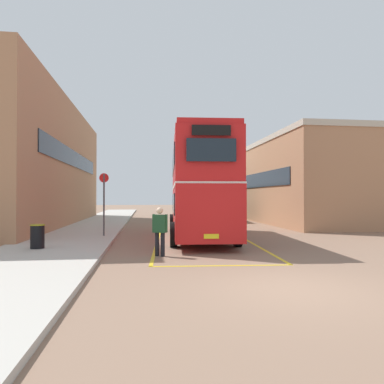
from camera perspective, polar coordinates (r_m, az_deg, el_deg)
name	(u,v)px	position (r m, az deg, el deg)	size (l,w,h in m)	color
ground_plane	(197,229)	(22.13, 0.74, -5.92)	(135.60, 135.60, 0.00)	#846651
sidewalk_left	(94,226)	(24.53, -15.35, -5.22)	(4.00, 57.60, 0.14)	#B2ADA3
brick_building_left	(25,165)	(27.49, -25.00, 3.96)	(6.71, 22.78, 8.44)	#AD7A56
depot_building_right	(316,182)	(29.30, 19.02, 1.55)	(8.94, 15.15, 6.30)	#AD7A56
double_decker_bus	(199,186)	(17.35, 1.16, 0.97)	(3.29, 10.22, 4.75)	black
single_deck_bus	(206,201)	(32.30, 2.18, -1.39)	(3.34, 10.04, 3.02)	black
pedestrian_boarding	(160,228)	(12.11, -5.12, -5.74)	(0.51, 0.40, 1.63)	black
litter_bin	(37,236)	(14.05, -23.34, -6.48)	(0.51, 0.51, 0.86)	black
bus_stop_sign	(104,198)	(17.55, -13.81, -1.00)	(0.44, 0.12, 2.97)	#4C4C51
bay_marking_yellow	(204,243)	(15.59, 1.98, -8.07)	(4.97, 12.35, 0.01)	gold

